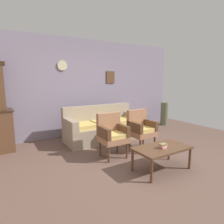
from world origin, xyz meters
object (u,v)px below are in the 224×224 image
(book_stack_on_table, at_px, (163,146))
(coffee_table, at_px, (162,149))
(armchair_by_doorway, at_px, (112,133))
(floral_couch, at_px, (103,128))
(floor_vase_by_wall, at_px, (164,114))
(armchair_near_couch_end, at_px, (141,128))

(book_stack_on_table, bearing_deg, coffee_table, 61.94)
(armchair_by_doorway, relative_size, coffee_table, 0.90)
(book_stack_on_table, bearing_deg, armchair_by_doorway, 111.21)
(floral_couch, xyz_separation_m, book_stack_on_table, (0.00, -2.11, 0.14))
(book_stack_on_table, bearing_deg, floor_vase_by_wall, 42.88)
(armchair_by_doorway, xyz_separation_m, coffee_table, (0.42, -0.98, -0.12))
(armchair_by_doorway, relative_size, book_stack_on_table, 6.20)
(armchair_near_couch_end, bearing_deg, armchair_by_doorway, -177.51)
(armchair_by_doorway, bearing_deg, floor_vase_by_wall, 25.50)
(armchair_near_couch_end, height_order, floor_vase_by_wall, armchair_near_couch_end)
(floral_couch, height_order, armchair_near_couch_end, same)
(floor_vase_by_wall, bearing_deg, armchair_by_doorway, -154.50)
(armchair_near_couch_end, height_order, coffee_table, armchair_near_couch_end)
(armchair_near_couch_end, bearing_deg, floor_vase_by_wall, 32.13)
(armchair_by_doorway, height_order, coffee_table, armchair_by_doorway)
(floral_couch, relative_size, book_stack_on_table, 13.74)
(armchair_near_couch_end, xyz_separation_m, book_stack_on_table, (-0.40, -1.06, -0.04))
(coffee_table, distance_m, floor_vase_by_wall, 3.61)
(floral_couch, bearing_deg, armchair_by_doorway, -109.73)
(floral_couch, xyz_separation_m, armchair_by_doorway, (-0.39, -1.09, 0.17))
(floral_couch, bearing_deg, book_stack_on_table, -89.89)
(coffee_table, bearing_deg, floral_couch, 90.71)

